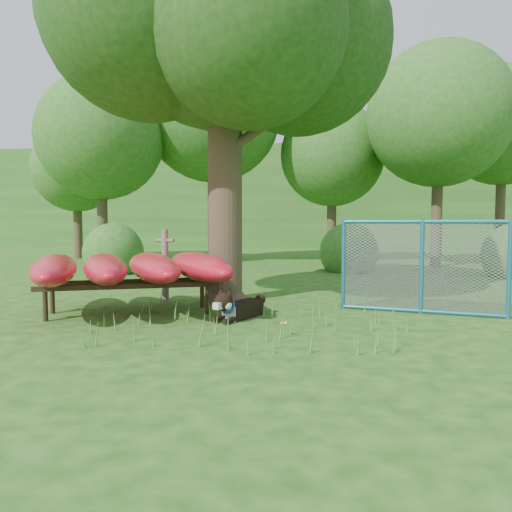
# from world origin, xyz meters

# --- Properties ---
(ground) EXTENTS (80.00, 80.00, 0.00)m
(ground) POSITION_xyz_m (0.00, 0.00, 0.00)
(ground) COLOR #1C490E
(ground) RESTS_ON ground
(oak_tree) EXTENTS (6.43, 5.60, 8.20)m
(oak_tree) POSITION_xyz_m (-0.69, 2.88, 5.47)
(oak_tree) COLOR #3C2F21
(oak_tree) RESTS_ON ground
(wooden_post) EXTENTS (0.38, 0.15, 1.40)m
(wooden_post) POSITION_xyz_m (-1.78, 2.64, 0.74)
(wooden_post) COLOR #665D4C
(wooden_post) RESTS_ON ground
(kayak_rack) EXTENTS (4.17, 3.75, 1.01)m
(kayak_rack) POSITION_xyz_m (-1.95, 1.28, 0.77)
(kayak_rack) COLOR black
(kayak_rack) RESTS_ON ground
(husky_dog) EXTENTS (0.72, 1.14, 0.56)m
(husky_dog) POSITION_xyz_m (-0.08, 1.05, 0.20)
(husky_dog) COLOR black
(husky_dog) RESTS_ON ground
(fence_section) EXTENTS (2.65, 0.70, 2.64)m
(fence_section) POSITION_xyz_m (2.89, 1.98, 0.79)
(fence_section) COLOR teal
(fence_section) RESTS_ON ground
(wildflower_clump) EXTENTS (0.10, 0.08, 0.22)m
(wildflower_clump) POSITION_xyz_m (0.75, -0.04, 0.17)
(wildflower_clump) COLOR #479631
(wildflower_clump) RESTS_ON ground
(bg_tree_a) EXTENTS (4.40, 4.40, 6.70)m
(bg_tree_a) POSITION_xyz_m (-6.50, 10.00, 4.48)
(bg_tree_a) COLOR #3C2F21
(bg_tree_a) RESTS_ON ground
(bg_tree_b) EXTENTS (5.20, 5.20, 8.22)m
(bg_tree_b) POSITION_xyz_m (-3.00, 12.00, 5.61)
(bg_tree_b) COLOR #3C2F21
(bg_tree_b) RESTS_ON ground
(bg_tree_c) EXTENTS (4.00, 4.00, 6.12)m
(bg_tree_c) POSITION_xyz_m (1.50, 13.00, 4.11)
(bg_tree_c) COLOR #3C2F21
(bg_tree_c) RESTS_ON ground
(bg_tree_d) EXTENTS (4.80, 4.80, 7.50)m
(bg_tree_d) POSITION_xyz_m (5.00, 11.00, 5.08)
(bg_tree_d) COLOR #3C2F21
(bg_tree_d) RESTS_ON ground
(bg_tree_e) EXTENTS (4.60, 4.60, 7.55)m
(bg_tree_e) POSITION_xyz_m (8.00, 14.00, 5.23)
(bg_tree_e) COLOR #3C2F21
(bg_tree_e) RESTS_ON ground
(bg_tree_f) EXTENTS (3.60, 3.60, 5.55)m
(bg_tree_f) POSITION_xyz_m (-9.00, 13.00, 3.73)
(bg_tree_f) COLOR #3C2F21
(bg_tree_f) RESTS_ON ground
(shrub_left) EXTENTS (1.80, 1.80, 1.80)m
(shrub_left) POSITION_xyz_m (-5.00, 7.50, 0.00)
(shrub_left) COLOR #295F1F
(shrub_left) RESTS_ON ground
(shrub_mid) EXTENTS (1.80, 1.80, 1.80)m
(shrub_mid) POSITION_xyz_m (2.00, 9.00, 0.00)
(shrub_mid) COLOR #295F1F
(shrub_mid) RESTS_ON ground
(wooded_hillside) EXTENTS (80.00, 12.00, 6.00)m
(wooded_hillside) POSITION_xyz_m (0.00, 28.00, 3.00)
(wooded_hillside) COLOR #295F1F
(wooded_hillside) RESTS_ON ground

